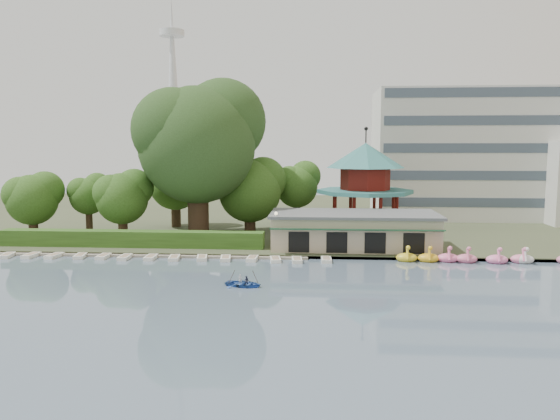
# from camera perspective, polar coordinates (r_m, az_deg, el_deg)

# --- Properties ---
(ground_plane) EXTENTS (220.00, 220.00, 0.00)m
(ground_plane) POSITION_cam_1_polar(r_m,az_deg,el_deg) (41.05, -4.69, -9.89)
(ground_plane) COLOR slate
(ground_plane) RESTS_ON ground
(shore) EXTENTS (220.00, 70.00, 0.40)m
(shore) POSITION_cam_1_polar(r_m,az_deg,el_deg) (91.79, 0.30, -0.49)
(shore) COLOR #424930
(shore) RESTS_ON ground
(embankment) EXTENTS (220.00, 0.60, 0.30)m
(embankment) POSITION_cam_1_polar(r_m,az_deg,el_deg) (57.66, -2.04, -4.86)
(embankment) COLOR gray
(embankment) RESTS_ON ground
(dock) EXTENTS (34.00, 1.60, 0.24)m
(dock) POSITION_cam_1_polar(r_m,az_deg,el_deg) (60.05, -13.55, -4.60)
(dock) COLOR gray
(dock) RESTS_ON ground
(boathouse) EXTENTS (18.60, 9.39, 3.90)m
(boathouse) POSITION_cam_1_polar(r_m,az_deg,el_deg) (61.67, 7.71, -2.06)
(boathouse) COLOR tan
(boathouse) RESTS_ON shore
(pavilion) EXTENTS (12.40, 12.40, 13.50)m
(pavilion) POSITION_cam_1_polar(r_m,az_deg,el_deg) (71.22, 8.89, 3.23)
(pavilion) COLOR tan
(pavilion) RESTS_ON shore
(office_building) EXTENTS (38.00, 18.00, 20.00)m
(office_building) POSITION_cam_1_polar(r_m,az_deg,el_deg) (91.79, 21.05, 5.04)
(office_building) COLOR silver
(office_building) RESTS_ON shore
(broadcast_tower) EXTENTS (8.00, 8.00, 96.00)m
(broadcast_tower) POSITION_cam_1_polar(r_m,az_deg,el_deg) (186.56, -11.13, 13.45)
(broadcast_tower) COLOR silver
(broadcast_tower) RESTS_ON ground
(hedge) EXTENTS (30.00, 2.00, 1.80)m
(hedge) POSITION_cam_1_polar(r_m,az_deg,el_deg) (63.87, -15.25, -2.91)
(hedge) COLOR #345C1D
(hedge) RESTS_ON shore
(lamp_post) EXTENTS (0.36, 0.36, 4.28)m
(lamp_post) POSITION_cam_1_polar(r_m,az_deg,el_deg) (58.64, -0.42, -1.49)
(lamp_post) COLOR black
(lamp_post) RESTS_ON shore
(big_tree) EXTENTS (15.94, 14.85, 19.79)m
(big_tree) POSITION_cam_1_polar(r_m,az_deg,el_deg) (68.75, -8.46, 7.54)
(big_tree) COLOR #3A281C
(big_tree) RESTS_ON shore
(small_trees) EXTENTS (39.64, 16.98, 10.31)m
(small_trees) POSITION_cam_1_polar(r_m,az_deg,el_deg) (73.11, -10.34, 2.28)
(small_trees) COLOR #3A281C
(small_trees) RESTS_ON shore
(swan_boats) EXTENTS (19.04, 2.14, 1.92)m
(swan_boats) POSITION_cam_1_polar(r_m,az_deg,el_deg) (59.25, 21.33, -4.76)
(swan_boats) COLOR yellow
(swan_boats) RESTS_ON ground
(moored_rowboats) EXTENTS (34.94, 2.77, 0.36)m
(moored_rowboats) POSITION_cam_1_polar(r_m,az_deg,el_deg) (58.16, -12.09, -4.87)
(moored_rowboats) COLOR white
(moored_rowboats) RESTS_ON ground
(rowboat_with_passengers) EXTENTS (4.97, 4.07, 2.01)m
(rowboat_with_passengers) POSITION_cam_1_polar(r_m,az_deg,el_deg) (46.17, -3.84, -7.42)
(rowboat_with_passengers) COLOR #315AAA
(rowboat_with_passengers) RESTS_ON ground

